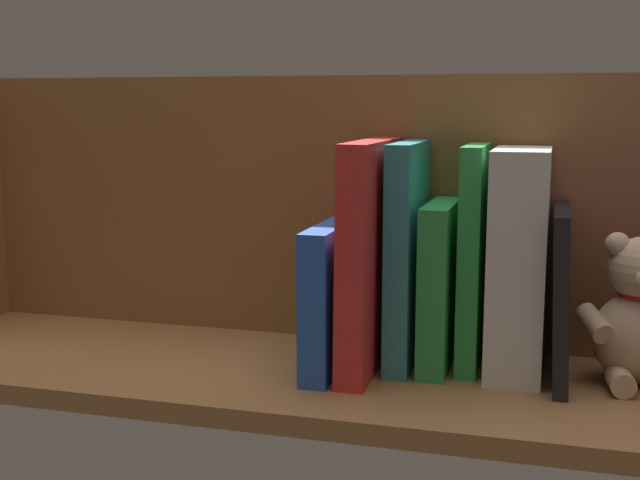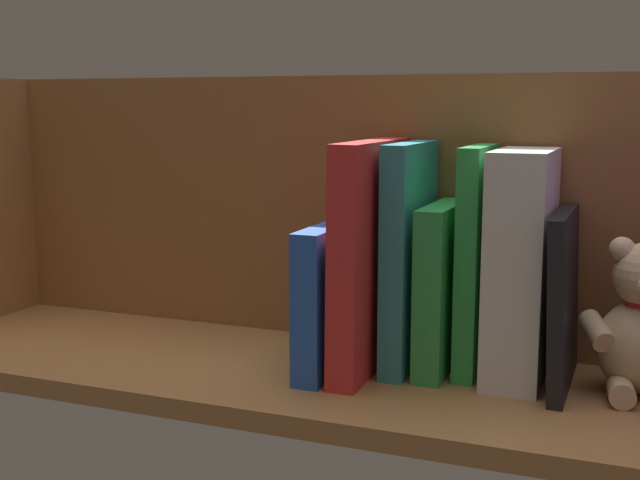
% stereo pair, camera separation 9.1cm
% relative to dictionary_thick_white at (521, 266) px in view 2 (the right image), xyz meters
% --- Properties ---
extents(ground_plane, '(1.05, 0.30, 0.02)m').
position_rel_dictionary_thick_white_xyz_m(ground_plane, '(0.21, 0.05, -0.13)').
color(ground_plane, '#9E6B3D').
extents(shelf_back_panel, '(1.05, 0.02, 0.33)m').
position_rel_dictionary_thick_white_xyz_m(shelf_back_panel, '(0.21, -0.08, 0.04)').
color(shelf_back_panel, '#925C31').
rests_on(shelf_back_panel, ground_plane).
extents(book_2, '(0.02, 0.16, 0.18)m').
position_rel_dictionary_thick_white_xyz_m(book_2, '(-0.05, 0.01, -0.03)').
color(book_2, black).
rests_on(book_2, ground_plane).
extents(dictionary_thick_white, '(0.06, 0.14, 0.25)m').
position_rel_dictionary_thick_white_xyz_m(dictionary_thick_white, '(0.00, 0.00, 0.00)').
color(dictionary_thick_white, silver).
rests_on(dictionary_thick_white, ground_plane).
extents(book_3, '(0.02, 0.12, 0.25)m').
position_rel_dictionary_thick_white_xyz_m(book_3, '(0.05, -0.01, 0.00)').
color(book_3, green).
rests_on(book_3, ground_plane).
extents(book_4, '(0.03, 0.14, 0.18)m').
position_rel_dictionary_thick_white_xyz_m(book_4, '(0.08, -0.00, -0.03)').
color(book_4, green).
rests_on(book_4, ground_plane).
extents(book_5, '(0.03, 0.14, 0.25)m').
position_rel_dictionary_thick_white_xyz_m(book_5, '(0.12, 0.00, 0.00)').
color(book_5, teal).
rests_on(book_5, ground_plane).
extents(book_6, '(0.03, 0.19, 0.25)m').
position_rel_dictionary_thick_white_xyz_m(book_6, '(0.16, 0.03, 0.00)').
color(book_6, red).
rests_on(book_6, ground_plane).
extents(book_7, '(0.03, 0.19, 0.16)m').
position_rel_dictionary_thick_white_xyz_m(book_7, '(0.20, 0.03, -0.04)').
color(book_7, blue).
rests_on(book_7, ground_plane).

